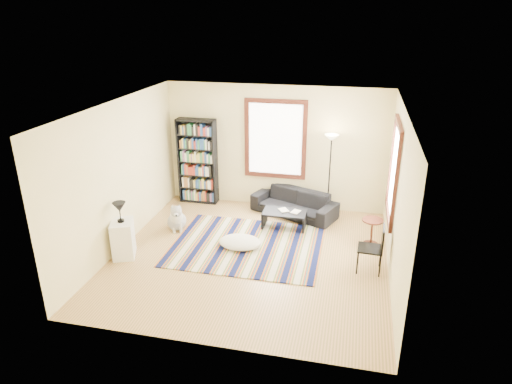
% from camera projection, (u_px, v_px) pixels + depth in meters
% --- Properties ---
extents(floor, '(5.00, 5.00, 0.10)m').
position_uv_depth(floor, '(250.00, 258.00, 8.55)').
color(floor, tan).
rests_on(floor, ground).
extents(ceiling, '(5.00, 5.00, 0.10)m').
position_uv_depth(ceiling, '(249.00, 104.00, 7.47)').
color(ceiling, white).
rests_on(ceiling, floor).
extents(wall_back, '(5.00, 0.10, 2.80)m').
position_uv_depth(wall_back, '(276.00, 147.00, 10.32)').
color(wall_back, '#FFE8AB').
rests_on(wall_back, floor).
extents(wall_front, '(5.00, 0.10, 2.80)m').
position_uv_depth(wall_front, '(203.00, 258.00, 5.70)').
color(wall_front, '#FFE8AB').
rests_on(wall_front, floor).
extents(wall_left, '(0.10, 5.00, 2.80)m').
position_uv_depth(wall_left, '(117.00, 176.00, 8.53)').
color(wall_left, '#FFE8AB').
rests_on(wall_left, floor).
extents(wall_right, '(0.10, 5.00, 2.80)m').
position_uv_depth(wall_right, '(401.00, 199.00, 7.49)').
color(wall_right, '#FFE8AB').
rests_on(wall_right, floor).
extents(window_back, '(1.20, 0.06, 1.60)m').
position_uv_depth(window_back, '(275.00, 139.00, 10.17)').
color(window_back, white).
rests_on(window_back, wall_back).
extents(window_right, '(0.06, 1.20, 1.60)m').
position_uv_depth(window_right, '(394.00, 171.00, 8.16)').
color(window_right, white).
rests_on(window_right, wall_right).
extents(rug, '(2.87, 2.30, 0.02)m').
position_uv_depth(rug, '(247.00, 245.00, 8.90)').
color(rug, '#0C133E').
rests_on(rug, floor).
extents(sofa, '(2.03, 1.39, 0.55)m').
position_uv_depth(sofa, '(294.00, 203.00, 10.18)').
color(sofa, black).
rests_on(sofa, floor).
extents(bookshelf, '(0.90, 0.30, 2.00)m').
position_uv_depth(bookshelf, '(198.00, 161.00, 10.63)').
color(bookshelf, black).
rests_on(bookshelf, floor).
extents(coffee_table, '(0.98, 0.67, 0.36)m').
position_uv_depth(coffee_table, '(284.00, 219.00, 9.60)').
color(coffee_table, black).
rests_on(coffee_table, floor).
extents(book_a, '(0.29, 0.27, 0.02)m').
position_uv_depth(book_a, '(280.00, 211.00, 9.55)').
color(book_a, beige).
rests_on(book_a, coffee_table).
extents(book_b, '(0.23, 0.27, 0.02)m').
position_uv_depth(book_b, '(292.00, 211.00, 9.55)').
color(book_b, beige).
rests_on(book_b, coffee_table).
extents(floor_cushion, '(0.91, 0.74, 0.21)m').
position_uv_depth(floor_cushion, '(240.00, 242.00, 8.82)').
color(floor_cushion, beige).
rests_on(floor_cushion, floor).
extents(floor_lamp, '(0.30, 0.30, 1.86)m').
position_uv_depth(floor_lamp, '(329.00, 176.00, 9.87)').
color(floor_lamp, black).
rests_on(floor_lamp, floor).
extents(side_table, '(0.50, 0.50, 0.54)m').
position_uv_depth(side_table, '(372.00, 232.00, 8.86)').
color(side_table, '#4E2113').
rests_on(side_table, floor).
extents(folding_chair, '(0.44, 0.42, 0.86)m').
position_uv_depth(folding_chair, '(370.00, 249.00, 7.92)').
color(folding_chair, black).
rests_on(folding_chair, floor).
extents(white_cabinet, '(0.54, 0.60, 0.70)m').
position_uv_depth(white_cabinet, '(123.00, 239.00, 8.43)').
color(white_cabinet, white).
rests_on(white_cabinet, floor).
extents(table_lamp, '(0.31, 0.31, 0.38)m').
position_uv_depth(table_lamp, '(120.00, 212.00, 8.23)').
color(table_lamp, black).
rests_on(table_lamp, white_cabinet).
extents(dog, '(0.63, 0.72, 0.60)m').
position_uv_depth(dog, '(176.00, 216.00, 9.48)').
color(dog, silver).
rests_on(dog, floor).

